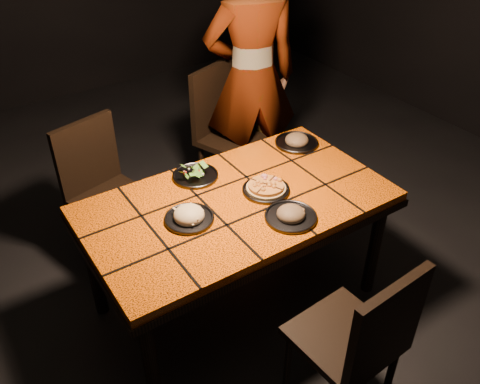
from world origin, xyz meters
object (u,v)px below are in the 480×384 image
chair_far_right (225,125)px  diner (251,78)px  plate_pasta (189,216)px  chair_near (361,338)px  chair_far_left (101,184)px  plate_pizza (266,188)px  dining_table (237,211)px

chair_far_right → diner: size_ratio=0.54×
diner → plate_pasta: diner is taller
chair_near → diner: bearing=-114.2°
chair_far_left → diner: diner is taller
chair_near → diner: (0.69, 1.85, 0.39)m
diner → plate_pizza: 1.14m
dining_table → chair_near: 0.92m
dining_table → chair_far_right: size_ratio=1.61×
diner → dining_table: bearing=70.6°
chair_near → diner: 2.02m
chair_far_right → plate_pizza: chair_far_right is taller
chair_far_left → plate_pasta: bearing=-94.2°
plate_pizza → plate_pasta: plate_pasta is taller
chair_near → plate_pasta: size_ratio=3.77×
dining_table → plate_pasta: size_ratio=6.50×
chair_far_left → plate_pizza: bearing=-69.2°
chair_near → plate_pasta: (-0.34, 0.89, 0.23)m
dining_table → chair_far_right: (0.57, 1.03, -0.10)m
chair_far_right → plate_pasta: 1.36m
chair_near → chair_far_left: bearing=-77.6°
diner → chair_far_right: bearing=-5.4°
chair_far_right → plate_pasta: size_ratio=4.03×
diner → plate_pizza: diner is taller
plate_pizza → plate_pasta: (-0.47, 0.01, 0.00)m
chair_near → chair_far_right: chair_far_right is taller
dining_table → plate_pizza: (0.17, -0.02, 0.10)m
diner → plate_pizza: size_ratio=6.53×
chair_near → chair_far_left: 1.83m
dining_table → chair_far_left: (-0.46, 0.86, -0.14)m
chair_far_left → diner: size_ratio=0.51×
chair_far_left → diner: bearing=-10.5°
chair_far_right → diner: 0.40m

